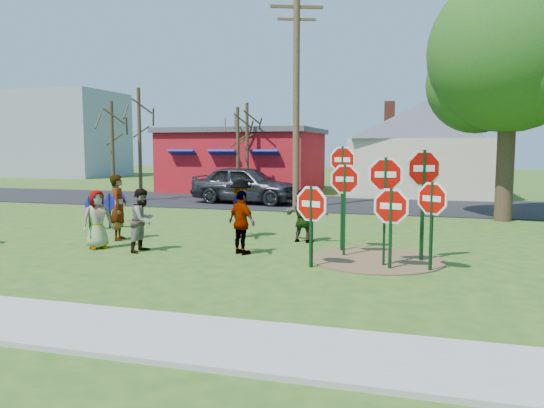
% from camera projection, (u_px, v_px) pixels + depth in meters
% --- Properties ---
extents(ground, '(120.00, 120.00, 0.00)m').
position_uv_depth(ground, '(218.00, 244.00, 14.95)').
color(ground, '#2A5418').
rests_on(ground, ground).
extents(sidewalk, '(22.00, 1.80, 0.08)m').
position_uv_depth(sidewalk, '(40.00, 322.00, 8.07)').
color(sidewalk, '#9E9E99').
rests_on(sidewalk, ground).
extents(road, '(120.00, 7.50, 0.04)m').
position_uv_depth(road, '(307.00, 203.00, 25.93)').
color(road, black).
rests_on(road, ground).
extents(dirt_patch, '(3.20, 3.20, 0.03)m').
position_uv_depth(dirt_patch, '(376.00, 259.00, 12.74)').
color(dirt_patch, brown).
rests_on(dirt_patch, ground).
extents(red_building, '(9.40, 7.69, 3.90)m').
position_uv_depth(red_building, '(244.00, 160.00, 33.46)').
color(red_building, '#A31021').
rests_on(red_building, ground).
extents(cream_house, '(9.40, 9.40, 6.50)m').
position_uv_depth(cream_house, '(426.00, 144.00, 30.29)').
color(cream_house, beige).
rests_on(cream_house, ground).
extents(distant_building, '(10.00, 8.00, 8.00)m').
position_uv_depth(distant_building, '(65.00, 135.00, 50.98)').
color(distant_building, '#8C939E').
rests_on(distant_building, ground).
extents(stop_sign_a, '(1.03, 0.43, 1.99)m').
position_uv_depth(stop_sign_a, '(311.00, 209.00, 11.85)').
color(stop_sign_a, '#0E3417').
rests_on(stop_sign_a, ground).
extents(stop_sign_b, '(0.94, 0.20, 2.86)m').
position_uv_depth(stop_sign_b, '(342.00, 171.00, 13.64)').
color(stop_sign_b, '#0E3417').
rests_on(stop_sign_b, ground).
extents(stop_sign_c, '(1.06, 0.12, 2.63)m').
position_uv_depth(stop_sign_c, '(385.00, 186.00, 11.89)').
color(stop_sign_c, '#0E3417').
rests_on(stop_sign_c, ground).
extents(stop_sign_d, '(1.08, 0.56, 2.81)m').
position_uv_depth(stop_sign_d, '(423.00, 177.00, 12.40)').
color(stop_sign_d, '#0E3417').
rests_on(stop_sign_d, ground).
extents(stop_sign_e, '(1.07, 0.26, 1.96)m').
position_uv_depth(stop_sign_e, '(391.00, 212.00, 11.62)').
color(stop_sign_e, '#0E3417').
rests_on(stop_sign_e, ground).
extents(stop_sign_f, '(0.86, 0.53, 2.09)m').
position_uv_depth(stop_sign_f, '(432.00, 205.00, 11.42)').
color(stop_sign_f, '#0E3417').
rests_on(stop_sign_f, ground).
extents(stop_sign_g, '(1.00, 0.07, 2.42)m').
position_uv_depth(stop_sign_g, '(345.00, 189.00, 13.02)').
color(stop_sign_g, '#0E3417').
rests_on(stop_sign_g, ground).
extents(blue_diamond_b, '(0.57, 0.27, 1.12)m').
position_uv_depth(blue_diamond_b, '(89.00, 209.00, 17.46)').
color(blue_diamond_b, '#0E3417').
rests_on(blue_diamond_b, ground).
extents(blue_diamond_c, '(0.65, 0.23, 1.19)m').
position_uv_depth(blue_diamond_c, '(110.00, 207.00, 17.76)').
color(blue_diamond_c, '#0E3417').
rests_on(blue_diamond_c, ground).
extents(blue_diamond_d, '(0.63, 0.11, 1.21)m').
position_uv_depth(blue_diamond_d, '(119.00, 202.00, 19.33)').
color(blue_diamond_d, '#0E3417').
rests_on(blue_diamond_d, ground).
extents(person_a, '(0.89, 0.91, 1.58)m').
position_uv_depth(person_a, '(97.00, 219.00, 14.13)').
color(person_a, '#494C9B').
rests_on(person_a, ground).
extents(person_b, '(0.67, 0.81, 1.92)m').
position_uv_depth(person_b, '(119.00, 207.00, 15.48)').
color(person_b, '#24705C').
rests_on(person_b, ground).
extents(person_c, '(0.68, 0.85, 1.64)m').
position_uv_depth(person_c, '(143.00, 220.00, 13.75)').
color(person_c, brown).
rests_on(person_c, ground).
extents(person_d, '(1.14, 1.31, 1.76)m').
position_uv_depth(person_d, '(241.00, 208.00, 15.89)').
color(person_d, '#35353B').
rests_on(person_d, ground).
extents(person_e, '(1.02, 0.83, 1.62)m').
position_uv_depth(person_e, '(242.00, 223.00, 13.35)').
color(person_e, '#512B57').
rests_on(person_e, ground).
extents(person_f, '(1.49, 0.74, 1.53)m').
position_uv_depth(person_f, '(303.00, 215.00, 15.14)').
color(person_f, '#1F4C2D').
rests_on(person_f, ground).
extents(suv, '(5.55, 2.78, 1.81)m').
position_uv_depth(suv, '(246.00, 184.00, 25.57)').
color(suv, '#2F2F34').
rests_on(suv, road).
extents(utility_pole, '(2.18, 0.93, 9.35)m').
position_uv_depth(utility_pole, '(296.00, 97.00, 23.14)').
color(utility_pole, '#4C3823').
rests_on(utility_pole, ground).
extents(leafy_tree, '(6.38, 5.82, 9.07)m').
position_uv_depth(leafy_tree, '(514.00, 60.00, 18.99)').
color(leafy_tree, '#382819').
rests_on(leafy_tree, ground).
extents(bare_tree_west, '(1.80, 1.80, 4.95)m').
position_uv_depth(bare_tree_west, '(112.00, 137.00, 25.71)').
color(bare_tree_west, '#382819').
rests_on(bare_tree_west, ground).
extents(bare_tree_east, '(1.80, 1.80, 4.81)m').
position_uv_depth(bare_tree_east, '(238.00, 140.00, 27.62)').
color(bare_tree_east, '#382819').
rests_on(bare_tree_east, ground).
extents(bare_tree_mid, '(1.80, 1.80, 5.69)m').
position_uv_depth(bare_tree_mid, '(139.00, 128.00, 26.59)').
color(bare_tree_mid, '#382819').
rests_on(bare_tree_mid, ground).
extents(bare_tree_extra, '(1.80, 1.80, 5.14)m').
position_uv_depth(bare_tree_extra, '(247.00, 136.00, 28.88)').
color(bare_tree_extra, '#382819').
rests_on(bare_tree_extra, ground).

